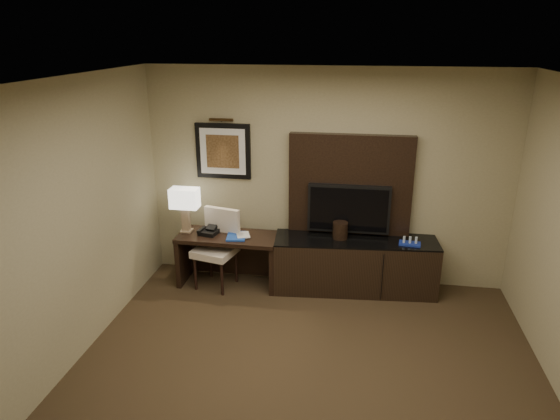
% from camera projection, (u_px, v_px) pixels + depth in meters
% --- Properties ---
extents(floor, '(4.50, 5.00, 0.01)m').
position_uv_depth(floor, '(300.00, 407.00, 4.32)').
color(floor, '#322516').
rests_on(floor, ground).
extents(ceiling, '(4.50, 5.00, 0.01)m').
position_uv_depth(ceiling, '(305.00, 88.00, 3.41)').
color(ceiling, silver).
rests_on(ceiling, wall_back).
extents(wall_back, '(4.50, 0.01, 2.70)m').
position_uv_depth(wall_back, '(326.00, 178.00, 6.19)').
color(wall_back, tan).
rests_on(wall_back, floor).
extents(wall_left, '(0.01, 5.00, 2.70)m').
position_uv_depth(wall_left, '(38.00, 247.00, 4.21)').
color(wall_left, tan).
rests_on(wall_left, floor).
extents(desk, '(1.26, 0.55, 0.67)m').
position_uv_depth(desk, '(229.00, 259.00, 6.34)').
color(desk, black).
rests_on(desk, floor).
extents(credenza, '(2.01, 0.70, 0.68)m').
position_uv_depth(credenza, '(355.00, 264.00, 6.19)').
color(credenza, black).
rests_on(credenza, floor).
extents(tv_wall_panel, '(1.50, 0.12, 1.30)m').
position_uv_depth(tv_wall_panel, '(350.00, 187.00, 6.12)').
color(tv_wall_panel, black).
rests_on(tv_wall_panel, wall_back).
extents(tv, '(1.00, 0.08, 0.60)m').
position_uv_depth(tv, '(349.00, 209.00, 6.11)').
color(tv, black).
rests_on(tv, tv_wall_panel).
extents(artwork, '(0.70, 0.04, 0.70)m').
position_uv_depth(artwork, '(223.00, 151.00, 6.27)').
color(artwork, black).
rests_on(artwork, wall_back).
extents(picture_light, '(0.04, 0.04, 0.30)m').
position_uv_depth(picture_light, '(221.00, 120.00, 6.10)').
color(picture_light, '#3C2813').
rests_on(picture_light, wall_back).
extents(desk_chair, '(0.58, 0.64, 0.98)m').
position_uv_depth(desk_chair, '(215.00, 250.00, 6.23)').
color(desk_chair, beige).
rests_on(desk_chair, floor).
extents(table_lamp, '(0.37, 0.24, 0.57)m').
position_uv_depth(table_lamp, '(185.00, 210.00, 6.25)').
color(table_lamp, '#9C8261').
rests_on(table_lamp, desk).
extents(desk_phone, '(0.25, 0.23, 0.11)m').
position_uv_depth(desk_phone, '(209.00, 230.00, 6.24)').
color(desk_phone, black).
rests_on(desk_phone, desk).
extents(blue_folder, '(0.27, 0.33, 0.02)m').
position_uv_depth(blue_folder, '(236.00, 236.00, 6.17)').
color(blue_folder, '#183F9D').
rests_on(blue_folder, desk).
extents(book, '(0.16, 0.07, 0.22)m').
position_uv_depth(book, '(236.00, 228.00, 6.15)').
color(book, '#A1917E').
rests_on(book, desk).
extents(ice_bucket, '(0.20, 0.20, 0.21)m').
position_uv_depth(ice_bucket, '(340.00, 230.00, 6.08)').
color(ice_bucket, black).
rests_on(ice_bucket, credenza).
extents(minibar_tray, '(0.26, 0.18, 0.09)m').
position_uv_depth(minibar_tray, '(410.00, 241.00, 5.91)').
color(minibar_tray, navy).
rests_on(minibar_tray, credenza).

